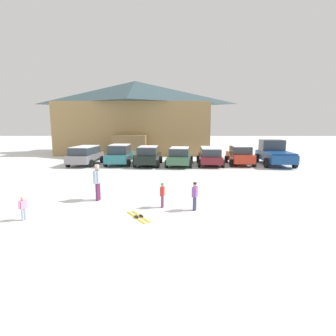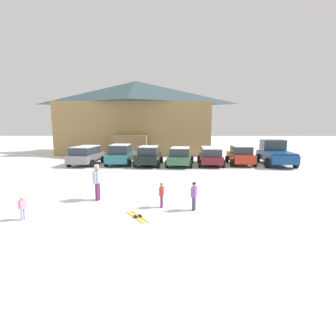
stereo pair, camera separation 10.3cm
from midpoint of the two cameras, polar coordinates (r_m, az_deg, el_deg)
ground at (r=7.81m, az=-10.11°, el=-16.94°), size 160.00×160.00×0.00m
ski_lodge at (r=33.94m, az=-6.75°, el=10.98°), size 18.31×11.26×8.87m
parked_grey_wagon at (r=24.09m, az=-17.27°, el=2.78°), size 2.49×4.42×1.64m
parked_teal_hatchback at (r=23.64m, az=-10.09°, el=2.93°), size 2.29×4.64×1.79m
parked_black_sedan at (r=22.77m, az=-4.04°, el=2.69°), size 2.33×4.52×1.67m
parked_green_coupe at (r=22.65m, az=2.81°, el=2.58°), size 2.57×4.85×1.58m
parked_maroon_van at (r=23.27m, az=9.34°, el=2.74°), size 2.39×4.77×1.54m
parked_red_sedan at (r=23.89m, az=15.64°, el=2.69°), size 2.23×4.07×1.68m
pickup_truck at (r=24.92m, az=22.38°, el=2.94°), size 2.84×5.44×2.15m
skier_child_in_red_jacket at (r=11.05m, az=-1.13°, el=-5.64°), size 0.19×0.38×1.05m
skier_adult_in_blue_parka at (r=12.46m, az=-14.93°, el=-2.58°), size 0.29×0.62×1.67m
skier_child_in_pink_snowsuit at (r=10.99m, az=-28.88°, el=-7.37°), size 0.22×0.30×0.89m
skier_child_in_purple_jacket at (r=10.71m, az=5.95°, el=-5.80°), size 0.27×0.40×1.16m
pair_of_skis at (r=10.12m, az=-6.39°, el=-10.50°), size 1.05×1.43×0.08m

